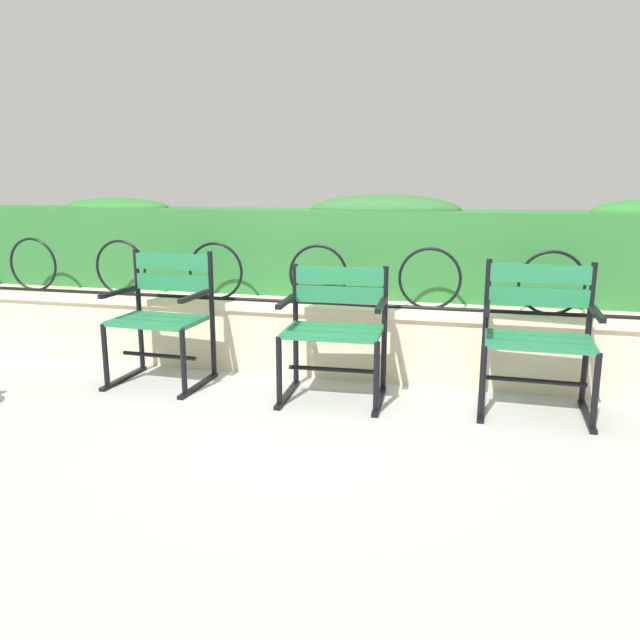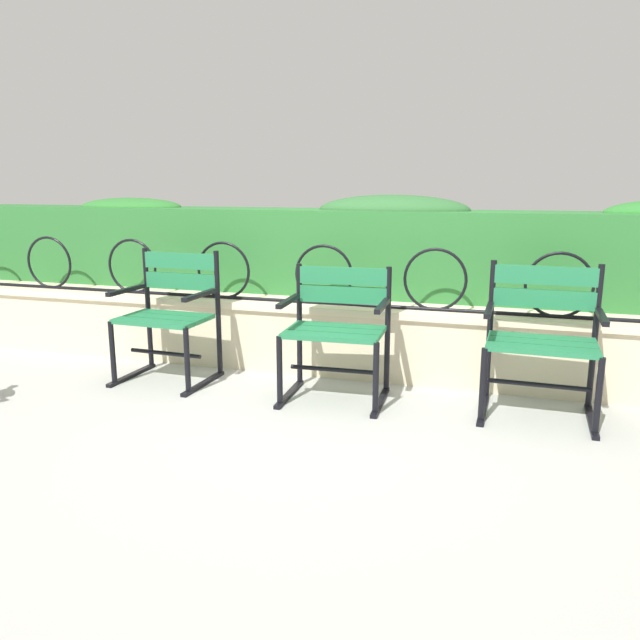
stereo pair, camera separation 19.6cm
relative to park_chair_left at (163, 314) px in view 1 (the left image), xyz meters
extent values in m
plane|color=#ADADA8|center=(1.17, -0.41, -0.47)|extent=(60.00, 60.00, 0.00)
cube|color=beige|center=(1.17, 0.48, -0.24)|extent=(8.05, 0.35, 0.45)
cube|color=beige|center=(1.17, 0.48, 0.01)|extent=(8.05, 0.41, 0.05)
cylinder|color=black|center=(1.17, 0.40, 0.05)|extent=(7.50, 0.02, 0.02)
torus|color=black|center=(-1.31, 0.40, 0.24)|extent=(0.42, 0.02, 0.42)
torus|color=black|center=(-0.55, 0.40, 0.24)|extent=(0.42, 0.02, 0.42)
torus|color=black|center=(0.22, 0.40, 0.24)|extent=(0.42, 0.02, 0.42)
torus|color=black|center=(0.98, 0.40, 0.24)|extent=(0.42, 0.02, 0.42)
torus|color=black|center=(1.75, 0.40, 0.24)|extent=(0.42, 0.02, 0.42)
torus|color=black|center=(2.51, 0.40, 0.24)|extent=(0.42, 0.02, 0.42)
cube|color=#2D7033|center=(1.17, 0.92, 0.35)|extent=(7.89, 0.53, 0.64)
ellipsoid|color=#2E742F|center=(-0.87, 0.92, 0.67)|extent=(0.92, 0.48, 0.15)
ellipsoid|color=#2D6030|center=(1.36, 0.92, 0.67)|extent=(1.13, 0.48, 0.23)
cube|color=#237547|center=(-0.01, -0.21, -0.03)|extent=(0.58, 0.15, 0.03)
cube|color=#237547|center=(0.00, -0.08, -0.03)|extent=(0.58, 0.15, 0.03)
cube|color=#237547|center=(0.00, 0.06, -0.03)|extent=(0.58, 0.15, 0.03)
cube|color=#237547|center=(0.01, 0.16, 0.34)|extent=(0.57, 0.05, 0.11)
cube|color=#237547|center=(0.01, 0.16, 0.19)|extent=(0.57, 0.05, 0.11)
cylinder|color=black|center=(0.29, 0.15, -0.03)|extent=(0.04, 0.04, 0.89)
cylinder|color=black|center=(0.28, -0.28, -0.25)|extent=(0.04, 0.04, 0.44)
cube|color=black|center=(0.28, -0.09, -0.46)|extent=(0.06, 0.52, 0.02)
cube|color=black|center=(0.28, -0.09, 0.15)|extent=(0.05, 0.40, 0.03)
cylinder|color=black|center=(-0.28, 0.17, -0.03)|extent=(0.04, 0.04, 0.89)
cylinder|color=black|center=(-0.30, -0.26, -0.25)|extent=(0.04, 0.04, 0.44)
cube|color=black|center=(-0.29, -0.07, -0.46)|extent=(0.06, 0.52, 0.02)
cube|color=black|center=(-0.29, -0.07, 0.15)|extent=(0.05, 0.40, 0.03)
cylinder|color=black|center=(0.00, -0.08, -0.27)|extent=(0.54, 0.05, 0.03)
cube|color=#237547|center=(1.21, -0.24, -0.03)|extent=(0.59, 0.15, 0.03)
cube|color=#237547|center=(1.21, -0.11, -0.03)|extent=(0.59, 0.15, 0.03)
cube|color=#237547|center=(1.20, 0.03, -0.03)|extent=(0.59, 0.15, 0.03)
cube|color=#237547|center=(1.20, 0.13, 0.28)|extent=(0.59, 0.06, 0.11)
cube|color=#237547|center=(1.20, 0.13, 0.16)|extent=(0.59, 0.06, 0.11)
cylinder|color=black|center=(1.49, 0.15, -0.06)|extent=(0.04, 0.04, 0.82)
cylinder|color=black|center=(1.51, -0.28, -0.25)|extent=(0.04, 0.04, 0.44)
cube|color=black|center=(1.50, -0.09, -0.46)|extent=(0.06, 0.52, 0.02)
cube|color=black|center=(1.50, -0.09, 0.15)|extent=(0.05, 0.40, 0.03)
cylinder|color=black|center=(0.90, 0.12, -0.06)|extent=(0.04, 0.04, 0.82)
cylinder|color=black|center=(0.92, -0.31, -0.25)|extent=(0.04, 0.04, 0.44)
cube|color=black|center=(0.91, -0.12, -0.46)|extent=(0.06, 0.52, 0.02)
cube|color=black|center=(0.91, -0.12, 0.15)|extent=(0.05, 0.40, 0.03)
cylinder|color=black|center=(1.21, -0.11, -0.27)|extent=(0.56, 0.05, 0.03)
cube|color=#237547|center=(2.41, -0.18, -0.03)|extent=(0.60, 0.14, 0.03)
cube|color=#237547|center=(2.41, -0.05, -0.03)|extent=(0.60, 0.14, 0.03)
cube|color=#237547|center=(2.42, 0.09, -0.03)|extent=(0.60, 0.14, 0.03)
cube|color=#237547|center=(2.42, 0.19, 0.33)|extent=(0.60, 0.04, 0.11)
cube|color=#237547|center=(2.42, 0.19, 0.19)|extent=(0.60, 0.04, 0.11)
cylinder|color=black|center=(2.72, 0.19, -0.03)|extent=(0.04, 0.04, 0.88)
cylinder|color=black|center=(2.71, -0.24, -0.25)|extent=(0.04, 0.04, 0.44)
cube|color=black|center=(2.71, -0.05, -0.46)|extent=(0.05, 0.52, 0.02)
cube|color=black|center=(2.71, -0.05, 0.15)|extent=(0.05, 0.40, 0.03)
cylinder|color=black|center=(2.12, 0.20, -0.03)|extent=(0.04, 0.04, 0.88)
cylinder|color=black|center=(2.11, -0.23, -0.25)|extent=(0.04, 0.04, 0.44)
cube|color=black|center=(2.11, -0.04, -0.46)|extent=(0.05, 0.52, 0.02)
cube|color=black|center=(2.11, -0.04, 0.15)|extent=(0.05, 0.40, 0.03)
cylinder|color=black|center=(2.41, -0.05, -0.27)|extent=(0.57, 0.04, 0.03)
camera|label=1|loc=(2.02, -3.72, 0.86)|focal=34.71mm
camera|label=2|loc=(2.20, -3.67, 0.86)|focal=34.71mm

